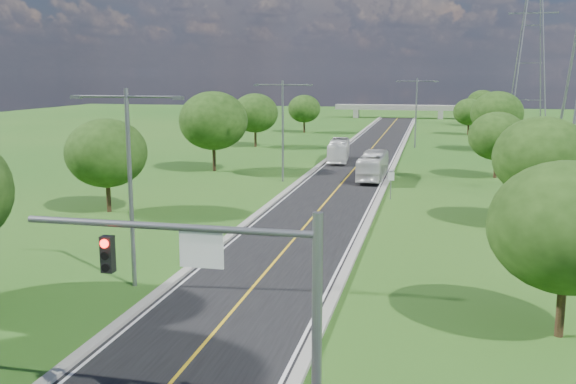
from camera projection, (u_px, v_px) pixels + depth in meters
ground at (359, 163)px, 77.51m from camera, size 260.00×260.00×0.00m
road at (365, 157)px, 83.26m from camera, size 8.00×150.00×0.06m
curb_left at (332, 155)px, 84.17m from camera, size 0.50×150.00×0.22m
curb_right at (398, 157)px, 82.31m from camera, size 0.50×150.00×0.22m
signal_mast at (240, 291)px, 17.33m from camera, size 8.54×0.33×7.20m
speed_limit_sign at (391, 181)px, 54.98m from camera, size 0.55×0.09×2.40m
overpass at (398, 108)px, 153.76m from camera, size 30.00×3.00×3.20m
streetlight_near_left at (130, 171)px, 31.72m from camera, size 5.90×0.25×10.00m
streetlight_mid_left at (283, 122)px, 63.35m from camera, size 5.90×0.25×10.00m
streetlight_far_right at (416, 107)px, 92.37m from camera, size 5.90×0.25×10.00m
power_tower_far at (530, 55)px, 122.00m from camera, size 9.00×6.40×28.00m
tree_lb at (106, 153)px, 49.48m from camera, size 6.30×6.30×7.33m
tree_lc at (213, 121)px, 70.18m from camera, size 7.56×7.56×8.79m
tree_ld at (255, 113)px, 93.73m from camera, size 6.72×6.72×7.82m
tree_le at (304, 109)px, 116.31m from camera, size 5.88×5.88×6.84m
tree_ra at (567, 227)px, 25.67m from camera, size 6.30×6.30×7.33m
tree_rb at (542, 158)px, 44.35m from camera, size 6.72×6.72×7.82m
tree_rc at (497, 136)px, 65.77m from camera, size 5.88×5.88×6.84m
tree_rd at (497, 113)px, 88.17m from camera, size 7.14×7.14×8.30m
tree_re at (469, 112)px, 111.95m from camera, size 5.46×5.46×6.35m
tree_rf at (482, 103)px, 130.25m from camera, size 6.30×6.30×7.33m
bus_outbound at (373, 166)px, 65.33m from camera, size 2.44×9.75×2.70m
bus_inbound at (339, 150)px, 78.51m from camera, size 3.06×9.66×2.65m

